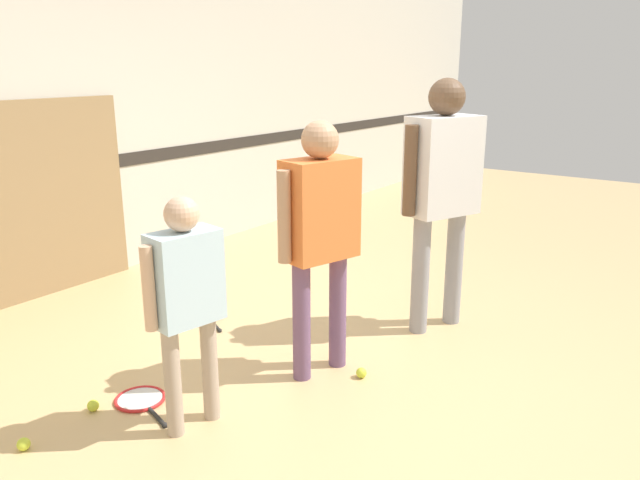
# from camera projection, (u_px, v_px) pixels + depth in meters

# --- Properties ---
(ground_plane) EXTENTS (16.00, 16.00, 0.00)m
(ground_plane) POSITION_uv_depth(u_px,v_px,m) (346.00, 360.00, 4.10)
(ground_plane) COLOR tan
(wall_back) EXTENTS (16.00, 0.07, 3.20)m
(wall_back) POSITION_uv_depth(u_px,v_px,m) (69.00, 99.00, 5.22)
(wall_back) COLOR beige
(wall_back) RESTS_ON ground_plane
(person_instructor) EXTENTS (0.58, 0.35, 1.57)m
(person_instructor) POSITION_uv_depth(u_px,v_px,m) (320.00, 223.00, 3.69)
(person_instructor) COLOR #6B4C70
(person_instructor) RESTS_ON ground_plane
(person_student_left) EXTENTS (0.47, 0.25, 1.26)m
(person_student_left) POSITION_uv_depth(u_px,v_px,m) (186.00, 290.00, 3.15)
(person_student_left) COLOR tan
(person_student_left) RESTS_ON ground_plane
(person_student_right) EXTENTS (0.64, 0.45, 1.79)m
(person_student_right) POSITION_uv_depth(u_px,v_px,m) (442.00, 179.00, 4.33)
(person_student_right) COLOR gray
(person_student_right) RESTS_ON ground_plane
(racket_spare_on_floor) EXTENTS (0.37, 0.53, 0.03)m
(racket_spare_on_floor) POSITION_uv_depth(u_px,v_px,m) (141.00, 400.00, 3.59)
(racket_spare_on_floor) COLOR red
(racket_spare_on_floor) RESTS_ON ground_plane
(racket_second_spare) EXTENTS (0.38, 0.51, 0.03)m
(racket_second_spare) POSITION_uv_depth(u_px,v_px,m) (207.00, 316.00, 4.80)
(racket_second_spare) COLOR #28282D
(racket_second_spare) RESTS_ON ground_plane
(tennis_ball_near_instructor) EXTENTS (0.07, 0.07, 0.07)m
(tennis_ball_near_instructor) POSITION_uv_depth(u_px,v_px,m) (361.00, 373.00, 3.86)
(tennis_ball_near_instructor) COLOR #CCE038
(tennis_ball_near_instructor) RESTS_ON ground_plane
(tennis_ball_by_spare_racket) EXTENTS (0.07, 0.07, 0.07)m
(tennis_ball_by_spare_racket) POSITION_uv_depth(u_px,v_px,m) (93.00, 406.00, 3.49)
(tennis_ball_by_spare_racket) COLOR #CCE038
(tennis_ball_by_spare_racket) RESTS_ON ground_plane
(tennis_ball_stray_left) EXTENTS (0.07, 0.07, 0.07)m
(tennis_ball_stray_left) POSITION_uv_depth(u_px,v_px,m) (24.00, 444.00, 3.14)
(tennis_ball_stray_left) COLOR #CCE038
(tennis_ball_stray_left) RESTS_ON ground_plane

